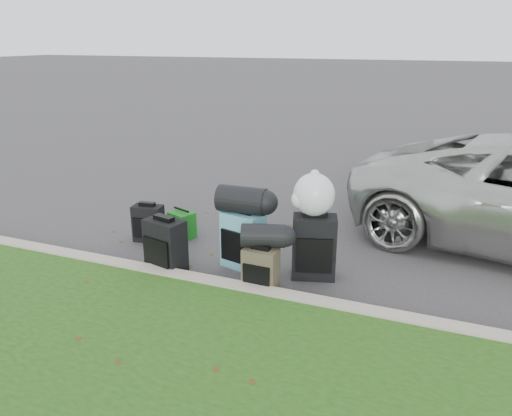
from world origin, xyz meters
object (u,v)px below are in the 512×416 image
at_px(suitcase_olive, 261,271).
at_px(tote_green, 182,225).
at_px(suitcase_teal, 243,240).
at_px(suitcase_small_black, 148,223).
at_px(suitcase_large_black_left, 166,247).
at_px(suitcase_large_black_right, 314,247).
at_px(tote_navy, 246,223).

relative_size(suitcase_olive, tote_green, 1.39).
bearing_deg(suitcase_teal, suitcase_olive, -36.54).
relative_size(suitcase_small_black, tote_green, 1.37).
height_order(suitcase_large_black_left, tote_green, suitcase_large_black_left).
xyz_separation_m(suitcase_small_black, suitcase_large_black_left, (0.72, -0.74, 0.08)).
distance_m(suitcase_large_black_right, tote_green, 1.99).
distance_m(suitcase_teal, tote_green, 1.24).
bearing_deg(suitcase_olive, suitcase_small_black, 158.88).
bearing_deg(suitcase_small_black, tote_navy, 24.34).
relative_size(suitcase_small_black, suitcase_large_black_right, 0.68).
relative_size(suitcase_large_black_left, suitcase_olive, 1.31).
height_order(suitcase_small_black, suitcase_large_black_left, suitcase_large_black_left).
bearing_deg(suitcase_olive, suitcase_large_black_left, -179.96).
bearing_deg(suitcase_olive, tote_green, 147.09).
relative_size(suitcase_small_black, tote_navy, 1.56).
bearing_deg(suitcase_small_black, suitcase_large_black_left, -54.46).
relative_size(suitcase_large_black_left, suitcase_large_black_right, 0.90).
xyz_separation_m(suitcase_teal, suitcase_large_black_right, (0.82, 0.06, 0.02)).
bearing_deg(suitcase_small_black, suitcase_teal, -19.10).
height_order(suitcase_small_black, tote_navy, suitcase_small_black).
bearing_deg(suitcase_small_black, tote_green, 28.80).
height_order(suitcase_large_black_right, tote_navy, suitcase_large_black_right).
relative_size(suitcase_small_black, suitcase_large_black_left, 0.75).
distance_m(tote_green, tote_navy, 0.85).
height_order(suitcase_teal, suitcase_large_black_right, suitcase_large_black_right).
relative_size(suitcase_small_black, suitcase_olive, 0.99).
distance_m(suitcase_small_black, suitcase_olive, 2.01).
bearing_deg(tote_navy, tote_green, -138.06).
bearing_deg(suitcase_olive, tote_navy, 119.28).
relative_size(suitcase_large_black_right, tote_green, 2.03).
height_order(suitcase_large_black_left, tote_navy, suitcase_large_black_left).
bearing_deg(suitcase_large_black_left, tote_green, 123.93).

